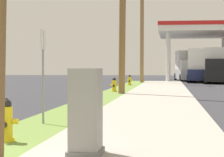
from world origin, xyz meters
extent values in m
cylinder|color=yellow|center=(0.76, 2.51, 0.15)|extent=(0.29, 0.29, 0.06)
cylinder|color=yellow|center=(0.76, 2.51, 0.42)|extent=(0.22, 0.22, 0.60)
sphere|color=black|center=(0.76, 2.51, 0.76)|extent=(0.19, 0.19, 0.19)
cylinder|color=black|center=(0.76, 2.51, 0.84)|extent=(0.06, 0.06, 0.05)
cylinder|color=yellow|center=(0.92, 2.51, 0.47)|extent=(0.10, 0.09, 0.09)
cylinder|color=black|center=(0.76, 2.34, 0.42)|extent=(0.11, 0.12, 0.11)
cylinder|color=yellow|center=(0.74, 11.54, 0.15)|extent=(0.29, 0.29, 0.06)
cylinder|color=yellow|center=(0.74, 11.54, 0.42)|extent=(0.22, 0.22, 0.60)
sphere|color=black|center=(0.74, 11.54, 0.76)|extent=(0.19, 0.19, 0.19)
cylinder|color=black|center=(0.74, 11.54, 0.84)|extent=(0.06, 0.06, 0.05)
cylinder|color=yellow|center=(0.58, 11.54, 0.47)|extent=(0.10, 0.09, 0.09)
cylinder|color=yellow|center=(0.90, 11.54, 0.47)|extent=(0.10, 0.09, 0.09)
cylinder|color=black|center=(0.74, 11.37, 0.42)|extent=(0.11, 0.12, 0.11)
cylinder|color=yellow|center=(0.66, 19.73, 0.15)|extent=(0.29, 0.29, 0.06)
cylinder|color=yellow|center=(0.66, 19.73, 0.42)|extent=(0.22, 0.22, 0.60)
sphere|color=black|center=(0.66, 19.73, 0.76)|extent=(0.19, 0.19, 0.19)
cylinder|color=black|center=(0.66, 19.73, 0.84)|extent=(0.06, 0.06, 0.05)
cylinder|color=yellow|center=(0.50, 19.73, 0.47)|extent=(0.10, 0.09, 0.09)
cylinder|color=yellow|center=(0.82, 19.73, 0.47)|extent=(0.10, 0.09, 0.09)
cylinder|color=black|center=(0.66, 19.56, 0.42)|extent=(0.11, 0.12, 0.11)
cylinder|color=yellow|center=(0.73, 28.78, 0.15)|extent=(0.29, 0.29, 0.06)
cylinder|color=yellow|center=(0.73, 28.78, 0.42)|extent=(0.22, 0.22, 0.60)
sphere|color=black|center=(0.73, 28.78, 0.76)|extent=(0.19, 0.19, 0.19)
cylinder|color=black|center=(0.73, 28.78, 0.84)|extent=(0.06, 0.06, 0.05)
cylinder|color=yellow|center=(0.57, 28.78, 0.47)|extent=(0.10, 0.09, 0.09)
cylinder|color=yellow|center=(0.89, 28.78, 0.47)|extent=(0.10, 0.09, 0.09)
cylinder|color=black|center=(0.73, 28.61, 0.42)|extent=(0.11, 0.12, 0.11)
cylinder|color=olive|center=(1.26, 18.09, 4.70)|extent=(0.47, 0.65, 9.16)
cylinder|color=#937047|center=(1.24, 35.15, 5.06)|extent=(0.39, 0.68, 9.88)
cube|color=slate|center=(2.33, 1.46, 0.16)|extent=(0.48, 0.63, 0.08)
cube|color=gray|center=(2.33, 1.46, 0.75)|extent=(0.42, 0.57, 1.26)
cylinder|color=gray|center=(0.70, 5.16, 1.17)|extent=(0.05, 0.05, 2.10)
cube|color=white|center=(0.70, 5.16, 2.02)|extent=(0.04, 0.36, 0.44)
cylinder|color=silver|center=(3.43, 39.48, 2.37)|extent=(0.44, 0.44, 4.75)
cylinder|color=silver|center=(3.43, 50.65, 2.37)|extent=(0.44, 0.44, 4.75)
cylinder|color=silver|center=(9.68, 50.65, 2.37)|extent=(0.44, 0.44, 4.75)
cube|color=white|center=(6.55, 45.07, 5.00)|extent=(8.05, 12.96, 0.50)
cube|color=red|center=(6.55, 45.07, 5.43)|extent=(8.15, 13.06, 0.36)
cube|color=#47474C|center=(6.55, 39.48, 0.80)|extent=(0.70, 1.10, 1.60)
cube|color=#47474C|center=(6.55, 50.65, 0.80)|extent=(0.70, 1.10, 1.60)
cube|color=tan|center=(7.84, 52.07, 0.59)|extent=(2.17, 4.63, 0.85)
cube|color=tan|center=(7.85, 51.84, 1.29)|extent=(1.75, 2.14, 0.56)
cylinder|color=black|center=(6.85, 53.69, 0.30)|extent=(0.27, 0.62, 0.60)
cylinder|color=black|center=(8.56, 53.83, 0.30)|extent=(0.27, 0.62, 0.60)
cylinder|color=black|center=(7.11, 50.30, 0.30)|extent=(0.27, 0.62, 0.60)
cylinder|color=black|center=(8.83, 50.44, 0.30)|extent=(0.27, 0.62, 0.60)
cube|color=#BCBCC1|center=(5.37, 44.62, 0.71)|extent=(2.52, 6.54, 1.00)
cube|color=white|center=(5.31, 45.39, 2.16)|extent=(2.28, 4.12, 1.90)
cube|color=#BCBCC1|center=(5.54, 42.58, 1.66)|extent=(2.00, 2.19, 0.90)
cylinder|color=black|center=(6.54, 42.06, 0.38)|extent=(0.28, 0.78, 0.76)
cylinder|color=black|center=(4.65, 41.90, 0.38)|extent=(0.28, 0.78, 0.76)
cylinder|color=black|center=(6.10, 47.34, 0.38)|extent=(0.28, 0.78, 0.76)
cylinder|color=black|center=(4.21, 47.19, 0.38)|extent=(0.28, 0.78, 0.76)
cube|color=black|center=(7.58, 37.59, 0.71)|extent=(2.44, 6.52, 1.00)
cube|color=white|center=(7.63, 38.36, 2.16)|extent=(2.23, 4.09, 1.90)
cube|color=black|center=(7.44, 35.55, 1.66)|extent=(1.98, 2.17, 0.90)
cylinder|color=black|center=(6.45, 35.01, 0.38)|extent=(0.27, 0.77, 0.76)
cylinder|color=black|center=(6.81, 40.30, 0.38)|extent=(0.27, 0.77, 0.76)
cube|color=navy|center=(6.36, 41.01, 0.71)|extent=(2.44, 6.52, 1.00)
cube|color=white|center=(6.31, 40.24, 2.16)|extent=(2.23, 4.10, 1.90)
cube|color=navy|center=(6.50, 43.05, 1.66)|extent=(1.98, 2.17, 0.90)
cylinder|color=black|center=(5.60, 43.72, 0.38)|extent=(0.27, 0.77, 0.76)
cylinder|color=black|center=(7.49, 43.58, 0.38)|extent=(0.27, 0.77, 0.76)
cylinder|color=black|center=(5.23, 38.43, 0.38)|extent=(0.27, 0.77, 0.76)
cylinder|color=black|center=(7.12, 38.30, 0.38)|extent=(0.27, 0.77, 0.76)
camera|label=1|loc=(3.54, -5.45, 1.39)|focal=77.38mm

